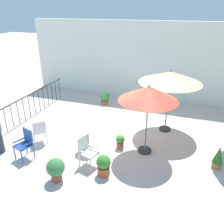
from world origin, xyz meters
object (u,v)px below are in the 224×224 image
(patio_umbrella_0, at_px, (170,78))
(potted_plant_3, at_px, (103,165))
(patio_chair_2, at_px, (39,130))
(potted_plant_4, at_px, (56,169))
(potted_plant_0, at_px, (218,157))
(patio_chair_1, at_px, (87,150))
(potted_plant_2, at_px, (105,98))
(patio_umbrella_1, at_px, (149,94))
(patio_chair_0, at_px, (25,142))
(potted_plant_1, at_px, (120,141))
(cafe_table_0, at_px, (88,136))

(patio_umbrella_0, relative_size, potted_plant_3, 3.75)
(patio_chair_2, height_order, potted_plant_4, patio_chair_2)
(patio_umbrella_0, bearing_deg, potted_plant_0, -46.74)
(patio_umbrella_0, height_order, patio_chair_1, patio_umbrella_0)
(patio_chair_1, xyz_separation_m, potted_plant_4, (-0.50, -0.93, -0.14))
(patio_chair_1, bearing_deg, potted_plant_2, 103.94)
(patio_umbrella_1, height_order, patio_chair_0, patio_umbrella_1)
(patio_chair_2, xyz_separation_m, potted_plant_1, (2.75, 0.62, -0.25))
(patio_chair_2, xyz_separation_m, potted_plant_2, (0.89, 4.15, -0.21))
(potted_plant_1, bearing_deg, potted_plant_3, -91.65)
(potted_plant_0, height_order, potted_plant_2, potted_plant_0)
(potted_plant_2, bearing_deg, patio_umbrella_0, -28.88)
(patio_umbrella_0, bearing_deg, patio_chair_1, -123.73)
(potted_plant_2, bearing_deg, potted_plant_1, -62.17)
(patio_chair_1, relative_size, potted_plant_4, 1.36)
(potted_plant_4, bearing_deg, potted_plant_3, 29.24)
(cafe_table_0, height_order, potted_plant_4, cafe_table_0)
(patio_chair_0, distance_m, potted_plant_1, 3.06)
(patio_umbrella_1, bearing_deg, potted_plant_1, -175.83)
(potted_plant_0, bearing_deg, potted_plant_1, 178.35)
(patio_umbrella_1, xyz_separation_m, potted_plant_0, (2.22, -0.15, -1.66))
(patio_chair_1, distance_m, potted_plant_2, 4.87)
(potted_plant_0, height_order, potted_plant_3, potted_plant_0)
(cafe_table_0, xyz_separation_m, patio_chair_0, (-1.67, -1.05, 0.02))
(patio_chair_2, relative_size, potted_plant_4, 1.28)
(patio_chair_0, bearing_deg, potted_plant_4, -23.81)
(patio_chair_0, relative_size, potted_plant_1, 1.96)
(patio_umbrella_0, bearing_deg, potted_plant_1, -126.04)
(patio_chair_2, height_order, potted_plant_0, patio_chair_2)
(patio_chair_1, bearing_deg, patio_umbrella_1, 39.28)
(potted_plant_3, bearing_deg, potted_plant_2, 109.97)
(potted_plant_2, height_order, potted_plant_4, potted_plant_4)
(patio_umbrella_1, xyz_separation_m, cafe_table_0, (-1.84, -0.49, -1.50))
(patio_chair_2, height_order, potted_plant_3, patio_chair_2)
(patio_umbrella_0, height_order, patio_chair_2, patio_umbrella_0)
(potted_plant_2, bearing_deg, patio_chair_1, -76.06)
(patio_chair_1, relative_size, potted_plant_3, 1.47)
(patio_chair_0, bearing_deg, patio_chair_1, 8.28)
(cafe_table_0, bearing_deg, potted_plant_3, -47.90)
(patio_umbrella_0, bearing_deg, patio_umbrella_1, -104.73)
(patio_chair_1, bearing_deg, patio_chair_0, -171.72)
(patio_chair_1, xyz_separation_m, patio_chair_2, (-2.06, 0.58, -0.01))
(patio_umbrella_1, xyz_separation_m, patio_chair_0, (-3.50, -1.54, -1.48))
(potted_plant_3, relative_size, potted_plant_4, 0.93)
(patio_umbrella_0, bearing_deg, patio_chair_0, -140.47)
(patio_umbrella_0, distance_m, patio_chair_2, 4.98)
(patio_chair_0, bearing_deg, cafe_table_0, 32.24)
(patio_umbrella_1, bearing_deg, patio_chair_2, -169.28)
(patio_chair_1, xyz_separation_m, potted_plant_2, (-1.17, 4.72, -0.22))
(patio_umbrella_1, relative_size, potted_plant_1, 4.73)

